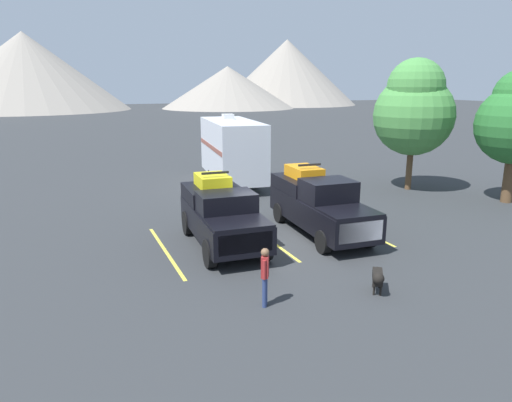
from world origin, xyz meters
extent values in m
plane|color=#2D3033|center=(0.00, 0.00, 0.00)|extent=(240.00, 240.00, 0.00)
cube|color=black|center=(-1.81, 0.56, 0.91)|extent=(2.34, 5.33, 0.91)
cube|color=black|center=(-1.92, -1.32, 1.41)|extent=(2.04, 1.57, 0.08)
cube|color=black|center=(-1.83, 0.09, 1.73)|extent=(1.99, 1.47, 0.71)
cube|color=slate|center=(-1.87, -0.45, 1.76)|extent=(1.80, 0.31, 0.53)
cube|color=black|center=(-1.72, 1.96, 1.64)|extent=(2.13, 2.51, 0.53)
cube|color=silver|center=(-1.96, -2.01, 0.96)|extent=(1.73, 0.16, 0.64)
cylinder|color=black|center=(-0.98, -1.27, 0.46)|extent=(0.33, 0.93, 0.91)
cylinder|color=black|center=(-2.85, -1.16, 0.46)|extent=(0.33, 0.93, 0.91)
cylinder|color=black|center=(-0.76, 2.27, 0.46)|extent=(0.33, 0.93, 0.91)
cylinder|color=black|center=(-2.63, 2.38, 0.46)|extent=(0.33, 0.93, 0.91)
cube|color=yellow|center=(-1.72, 1.96, 2.13)|extent=(1.21, 1.60, 0.45)
cylinder|color=black|center=(-1.30, 1.41, 2.12)|extent=(0.21, 0.45, 0.44)
cylinder|color=black|center=(-2.21, 1.46, 2.12)|extent=(0.21, 0.45, 0.44)
cylinder|color=black|center=(-1.23, 2.46, 2.12)|extent=(0.21, 0.45, 0.44)
cylinder|color=black|center=(-2.15, 2.52, 2.12)|extent=(0.21, 0.45, 0.44)
cube|color=black|center=(-1.75, 1.53, 2.50)|extent=(1.02, 0.14, 0.08)
cube|color=black|center=(2.13, 0.48, 0.90)|extent=(2.27, 5.93, 0.98)
cube|color=black|center=(2.01, -1.61, 1.43)|extent=(1.95, 1.74, 0.08)
cube|color=black|center=(2.10, -0.04, 1.81)|extent=(1.90, 1.62, 0.84)
cube|color=slate|center=(2.07, -0.65, 1.85)|extent=(1.71, 0.34, 0.62)
cube|color=black|center=(2.23, 2.05, 1.66)|extent=(2.05, 2.79, 0.54)
cube|color=silver|center=(1.96, -2.40, 0.95)|extent=(1.64, 0.16, 0.69)
cylinder|color=black|center=(2.90, -1.55, 0.41)|extent=(0.33, 0.83, 0.82)
cylinder|color=black|center=(1.13, -1.44, 0.41)|extent=(0.33, 0.83, 0.82)
cylinder|color=black|center=(3.14, 2.41, 0.41)|extent=(0.33, 0.83, 0.82)
cylinder|color=black|center=(1.37, 2.51, 0.41)|extent=(0.33, 0.83, 0.82)
cube|color=orange|center=(2.23, 2.05, 2.16)|extent=(1.16, 1.78, 0.45)
cylinder|color=black|center=(2.62, 1.44, 2.15)|extent=(0.21, 0.45, 0.44)
cylinder|color=black|center=(1.76, 1.49, 2.15)|extent=(0.21, 0.45, 0.44)
cylinder|color=black|center=(2.70, 2.61, 2.15)|extent=(0.21, 0.45, 0.44)
cylinder|color=black|center=(1.83, 2.67, 2.15)|extent=(0.21, 0.45, 0.44)
cube|color=black|center=(2.20, 1.57, 2.53)|extent=(0.97, 0.14, 0.08)
cube|color=gold|center=(-3.84, 0.83, 0.00)|extent=(0.12, 5.50, 0.01)
cube|color=gold|center=(0.00, 0.83, 0.00)|extent=(0.12, 5.50, 0.01)
cube|color=gold|center=(3.84, 0.83, 0.00)|extent=(0.12, 5.50, 0.01)
cube|color=silver|center=(2.10, 10.32, 2.09)|extent=(3.35, 7.17, 3.12)
cube|color=brown|center=(0.87, 10.48, 2.25)|extent=(0.89, 6.58, 0.24)
cube|color=silver|center=(2.23, 11.34, 3.80)|extent=(0.69, 0.77, 0.30)
cube|color=#333333|center=(1.56, 6.30, 0.32)|extent=(0.28, 1.21, 0.12)
cylinder|color=black|center=(3.11, 9.35, 0.38)|extent=(0.32, 0.78, 0.76)
cylinder|color=black|center=(0.87, 9.64, 0.38)|extent=(0.32, 0.78, 0.76)
cylinder|color=black|center=(3.33, 10.99, 0.38)|extent=(0.32, 0.78, 0.76)
cylinder|color=black|center=(1.08, 11.29, 0.38)|extent=(0.32, 0.78, 0.76)
cylinder|color=navy|center=(-2.27, -4.20, 0.40)|extent=(0.12, 0.12, 0.81)
cylinder|color=navy|center=(-2.35, -4.34, 0.40)|extent=(0.12, 0.12, 0.81)
cube|color=maroon|center=(-2.31, -4.27, 1.09)|extent=(0.28, 0.30, 0.57)
sphere|color=brown|center=(-2.31, -4.27, 1.49)|extent=(0.22, 0.22, 0.22)
cylinder|color=maroon|center=(-2.25, -4.16, 1.07)|extent=(0.09, 0.09, 0.52)
cylinder|color=maroon|center=(-2.38, -4.38, 1.07)|extent=(0.09, 0.09, 0.52)
cube|color=black|center=(0.95, -4.69, 0.44)|extent=(0.64, 0.76, 0.29)
sphere|color=black|center=(0.72, -5.02, 0.56)|extent=(0.32, 0.32, 0.32)
cylinder|color=black|center=(1.18, -4.35, 0.50)|extent=(0.12, 0.15, 0.20)
cylinder|color=black|center=(0.87, -4.95, 0.15)|extent=(0.06, 0.06, 0.30)
cylinder|color=black|center=(0.73, -4.85, 0.15)|extent=(0.06, 0.06, 0.30)
cylinder|color=black|center=(1.17, -4.53, 0.15)|extent=(0.06, 0.06, 0.30)
cylinder|color=black|center=(1.02, -4.42, 0.15)|extent=(0.06, 0.06, 0.30)
cylinder|color=brown|center=(10.61, 5.46, 1.47)|extent=(0.33, 0.33, 2.95)
sphere|color=#478C42|center=(10.61, 5.46, 4.01)|extent=(4.23, 4.23, 4.23)
sphere|color=#478C42|center=(10.44, 5.26, 5.49)|extent=(2.96, 2.96, 2.96)
cylinder|color=brown|center=(13.12, 1.27, 1.41)|extent=(0.53, 0.53, 2.83)
cone|color=gray|center=(-11.98, 98.31, 8.01)|extent=(42.08, 42.08, 16.02)
cone|color=gray|center=(29.88, 89.61, 4.67)|extent=(30.13, 30.13, 9.34)
cone|color=gray|center=(50.45, 100.90, 8.34)|extent=(36.51, 36.51, 16.68)
camera|label=1|loc=(-6.91, -14.61, 5.70)|focal=32.95mm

